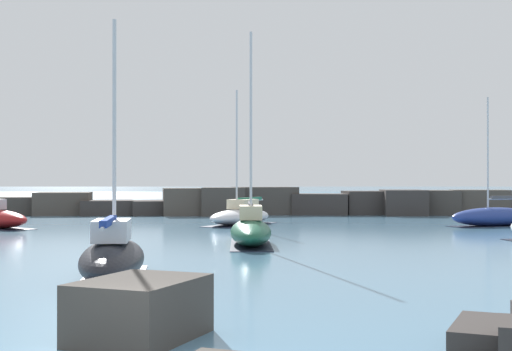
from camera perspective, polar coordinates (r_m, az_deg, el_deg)
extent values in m
cube|color=teal|center=(121.52, -1.53, -1.76)|extent=(400.00, 116.00, 0.01)
cube|color=#423D38|center=(64.70, -18.93, -2.32)|extent=(5.30, 4.77, 1.52)
cube|color=#4C443D|center=(63.93, -15.13, -2.17)|extent=(5.31, 5.79, 1.93)
cube|color=#383330|center=(62.62, -11.82, -2.52)|extent=(5.16, 5.47, 1.26)
cube|color=#383330|center=(62.55, -8.22, -2.54)|extent=(5.00, 6.06, 1.22)
cube|color=#4C443D|center=(61.08, -5.89, -2.09)|extent=(3.86, 4.62, 2.30)
cube|color=#423D38|center=(61.17, -2.60, -2.06)|extent=(3.72, 5.37, 2.36)
cube|color=#423D38|center=(62.22, 0.69, -2.02)|extent=(5.86, 5.20, 2.39)
cube|color=#383330|center=(61.94, 5.23, -2.29)|extent=(5.29, 4.28, 1.81)
cube|color=#383330|center=(62.78, 8.64, -2.16)|extent=(3.60, 4.08, 2.04)
cube|color=#383330|center=(62.73, 11.67, -2.11)|extent=(3.92, 5.58, 2.14)
cube|color=#423D38|center=(63.86, 14.59, -2.09)|extent=(4.13, 4.94, 2.11)
cube|color=#4C443D|center=(64.30, 17.45, -2.06)|extent=(5.36, 4.71, 2.15)
cube|color=#423D38|center=(13.87, -9.26, -10.52)|extent=(2.71, 3.05, 1.14)
ellipsoid|color=#195138|center=(33.16, -0.43, -4.55)|extent=(1.98, 7.19, 1.17)
cube|color=black|center=(33.21, -0.43, -5.53)|extent=(1.94, 6.83, 0.03)
cube|color=beige|center=(33.46, -0.44, -2.96)|extent=(1.07, 2.16, 0.64)
cylinder|color=silver|center=(32.62, -0.41, 3.99)|extent=(0.12, 0.12, 8.63)
cylinder|color=#BCBCC1|center=(34.53, -0.46, -2.50)|extent=(0.15, 3.94, 0.10)
cube|color=#4C4C51|center=(34.52, -0.46, -2.33)|extent=(0.24, 3.35, 0.20)
ellipsoid|color=navy|center=(48.95, 18.50, -3.14)|extent=(6.85, 4.30, 1.22)
cube|color=black|center=(48.99, 18.51, -3.84)|extent=(6.53, 4.14, 0.03)
cylinder|color=silver|center=(48.60, 18.06, 1.78)|extent=(0.12, 0.12, 7.17)
cylinder|color=#BCBCC1|center=(49.79, 19.64, -1.76)|extent=(3.40, 1.47, 0.10)
cube|color=#4C4C51|center=(49.79, 19.64, -1.65)|extent=(2.93, 1.35, 0.20)
ellipsoid|color=silver|center=(47.65, -1.26, -3.33)|extent=(5.39, 7.21, 1.06)
cube|color=black|center=(47.68, -1.26, -3.95)|extent=(5.18, 6.89, 0.03)
cube|color=beige|center=(47.92, -1.06, -2.30)|extent=(2.16, 2.45, 0.64)
cylinder|color=silver|center=(47.18, -1.55, 2.08)|extent=(0.12, 0.12, 7.90)
cylinder|color=#BCBCC1|center=(48.81, -0.49, -1.99)|extent=(1.85, 3.38, 0.10)
cube|color=#1E664C|center=(48.81, -0.49, -1.87)|extent=(1.67, 2.93, 0.20)
ellipsoid|color=black|center=(22.25, -11.39, -6.61)|extent=(2.51, 6.73, 1.18)
cube|color=black|center=(22.32, -11.40, -8.07)|extent=(2.44, 6.40, 0.03)
cube|color=silver|center=(21.84, -11.47, -4.32)|extent=(1.22, 2.07, 0.64)
cylinder|color=silver|center=(22.66, -11.27, 3.67)|extent=(0.12, 0.12, 6.84)
cylinder|color=#BCBCC1|center=(20.85, -11.72, -3.88)|extent=(0.45, 3.61, 0.10)
cube|color=navy|center=(20.84, -11.72, -3.61)|extent=(0.50, 3.08, 0.20)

